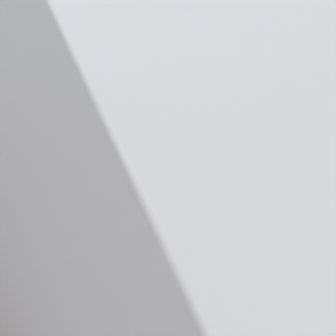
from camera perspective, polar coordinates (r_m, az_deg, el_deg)
name	(u,v)px	position (r m, az deg, el deg)	size (l,w,h in m)	color
ground_plane	(183,333)	(2.27, 2.18, -22.62)	(6.00, 6.00, 0.00)	olive
wall_back	(141,76)	(2.01, -3.87, 13.03)	(6.00, 0.06, 2.60)	silver
desk	(236,249)	(2.20, 9.77, -11.37)	(1.32, 0.66, 0.75)	brown
book_stack_tall	(168,171)	(1.89, 0.05, -0.46)	(0.25, 0.20, 0.27)	#2672B2
book_stack_keyboard_riser	(174,192)	(1.73, 0.80, -3.52)	(0.25, 0.20, 0.19)	yellow
book_stack_side	(221,172)	(2.08, 7.59, -0.59)	(0.23, 0.19, 0.15)	#B22D33
laptop	(160,130)	(1.89, -1.17, 5.45)	(0.32, 0.32, 0.21)	#2D2D33
keyboard	(173,169)	(1.69, 0.77, -0.21)	(0.42, 0.14, 0.02)	black
computer_mouse	(209,189)	(1.99, 5.95, -3.05)	(0.06, 0.10, 0.04)	#A5A8AD
mug	(104,221)	(1.62, -9.17, -7.52)	(0.11, 0.07, 0.09)	#265999
water_bottle	(272,168)	(2.04, 14.62, 0.01)	(0.06, 0.06, 0.24)	#999EA5
cell_phone	(228,214)	(1.77, 8.65, -6.55)	(0.07, 0.14, 0.01)	black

